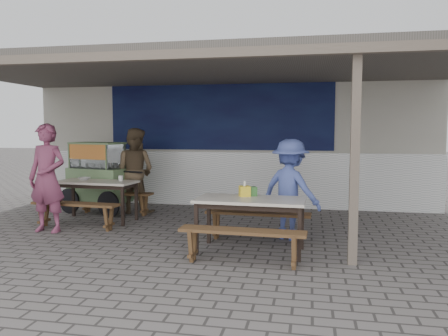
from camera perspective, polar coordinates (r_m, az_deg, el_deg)
ground at (r=6.96m, az=-4.26°, el=-9.08°), size 60.00×60.00×0.00m
back_wall at (r=10.24m, az=1.04°, el=5.16°), size 9.00×1.28×3.50m
warung_roof at (r=7.68m, az=-2.44°, el=12.66°), size 9.00×4.21×2.81m
table_left at (r=8.42m, az=-16.34°, el=-2.16°), size 1.51×0.74×0.75m
bench_left_street at (r=7.91m, az=-18.85°, el=-5.10°), size 1.59×0.39×0.45m
bench_left_wall at (r=9.04m, az=-14.04°, el=-3.74°), size 1.59×0.39×0.45m
table_right at (r=6.04m, az=3.51°, el=-4.70°), size 1.53×0.81×0.75m
bench_right_street at (r=5.52m, az=2.37°, el=-9.14°), size 1.61×0.35×0.45m
bench_right_wall at (r=6.69m, az=4.41°, el=-6.64°), size 1.61×0.35×0.45m
vendor_cart at (r=9.24m, az=-16.03°, el=-0.83°), size 1.86×1.02×1.44m
patron_street_side at (r=7.78m, az=-22.10°, el=-1.21°), size 0.68×0.46×1.80m
patron_wall_side at (r=9.03m, az=-11.56°, el=-0.36°), size 0.93×0.78×1.73m
patron_right_table at (r=6.81m, az=8.67°, el=-2.78°), size 1.16×1.00×1.55m
tissue_box at (r=6.21m, az=2.72°, el=-3.03°), size 0.19×0.19×0.15m
donation_box at (r=6.26m, az=3.38°, el=-3.06°), size 0.23×0.19×0.13m
condiment_jar at (r=8.34m, az=-13.33°, el=-1.29°), size 0.08×0.08×0.09m
condiment_bowl at (r=8.63m, az=-17.77°, el=-1.33°), size 0.25×0.25×0.05m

